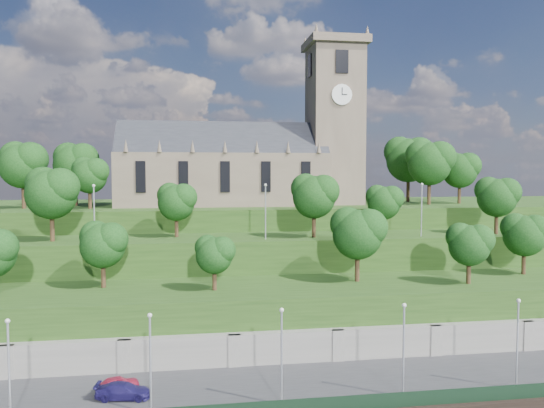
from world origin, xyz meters
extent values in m
cube|color=#2D2D30|center=(0.00, 6.00, 1.00)|extent=(160.00, 12.00, 2.00)
cube|color=black|center=(0.00, 0.60, 2.60)|extent=(160.00, 0.10, 1.20)
cube|color=slate|center=(0.00, 12.00, 2.50)|extent=(160.00, 2.00, 5.00)
cube|color=slate|center=(-25.00, 11.20, 2.50)|extent=(1.20, 0.60, 5.00)
cube|color=slate|center=(-15.00, 11.20, 2.50)|extent=(1.20, 0.60, 5.00)
cube|color=slate|center=(-5.00, 11.20, 2.50)|extent=(1.20, 0.60, 5.00)
cube|color=slate|center=(5.00, 11.20, 2.50)|extent=(1.20, 0.60, 5.00)
cube|color=slate|center=(15.00, 11.20, 2.50)|extent=(1.20, 0.60, 5.00)
cube|color=slate|center=(25.00, 11.20, 2.50)|extent=(1.20, 0.60, 5.00)
cube|color=#203D14|center=(0.00, 18.00, 4.00)|extent=(160.00, 12.00, 8.00)
cube|color=#203D14|center=(0.00, 29.00, 6.00)|extent=(160.00, 10.00, 12.00)
cube|color=#203D14|center=(0.00, 50.00, 7.50)|extent=(160.00, 32.00, 15.00)
cube|color=brown|center=(-4.00, 46.00, 19.00)|extent=(32.00, 12.00, 8.00)
cube|color=#222329|center=(-4.00, 46.00, 23.00)|extent=(32.00, 10.18, 10.18)
cone|color=brown|center=(-18.00, 40.00, 23.90)|extent=(0.70, 0.70, 1.80)
cone|color=brown|center=(-13.33, 40.00, 23.90)|extent=(0.70, 0.70, 1.80)
cone|color=brown|center=(-8.67, 40.00, 23.90)|extent=(0.70, 0.70, 1.80)
cone|color=brown|center=(-4.00, 40.00, 23.90)|extent=(0.70, 0.70, 1.80)
cone|color=brown|center=(0.67, 40.00, 23.90)|extent=(0.70, 0.70, 1.80)
cone|color=brown|center=(5.33, 40.00, 23.90)|extent=(0.70, 0.70, 1.80)
cone|color=brown|center=(10.00, 40.00, 23.90)|extent=(0.70, 0.70, 1.80)
cube|color=black|center=(-16.00, 39.92, 19.50)|extent=(1.40, 0.25, 4.50)
cube|color=black|center=(-10.00, 39.92, 19.50)|extent=(1.40, 0.25, 4.50)
cube|color=black|center=(-4.00, 39.92, 19.50)|extent=(1.40, 0.25, 4.50)
cube|color=black|center=(2.00, 39.92, 19.50)|extent=(1.40, 0.25, 4.50)
cube|color=black|center=(8.00, 39.92, 19.50)|extent=(1.40, 0.25, 4.50)
cube|color=brown|center=(14.00, 46.00, 27.50)|extent=(8.00, 8.00, 25.00)
cube|color=brown|center=(14.00, 46.00, 40.60)|extent=(9.20, 9.20, 1.20)
cone|color=brown|center=(10.00, 42.00, 41.80)|extent=(0.80, 0.80, 1.60)
cone|color=brown|center=(10.00, 50.00, 41.80)|extent=(0.80, 0.80, 1.60)
cone|color=brown|center=(18.00, 42.00, 41.80)|extent=(0.80, 0.80, 1.60)
cone|color=brown|center=(18.00, 50.00, 41.80)|extent=(0.80, 0.80, 1.60)
cube|color=black|center=(14.00, 41.92, 37.00)|extent=(2.00, 0.25, 3.50)
cube|color=black|center=(14.00, 50.08, 37.00)|extent=(2.00, 0.25, 3.50)
cube|color=black|center=(9.92, 46.00, 37.00)|extent=(0.25, 2.00, 3.50)
cube|color=black|center=(18.08, 46.00, 37.00)|extent=(0.25, 2.00, 3.50)
cylinder|color=white|center=(14.00, 41.88, 32.00)|extent=(3.20, 0.30, 3.20)
cylinder|color=white|center=(18.12, 46.00, 32.00)|extent=(0.30, 3.20, 3.20)
cube|color=black|center=(14.00, 41.70, 32.50)|extent=(0.12, 0.05, 1.10)
cube|color=black|center=(14.40, 41.70, 32.00)|extent=(0.80, 0.05, 0.12)
cylinder|color=#332113|center=(-18.14, 20.00, 9.52)|extent=(0.50, 0.50, 3.04)
sphere|color=#0E340E|center=(-18.14, 20.00, 12.46)|extent=(4.73, 4.73, 4.73)
sphere|color=#0E340E|center=(-17.19, 19.53, 13.17)|extent=(3.55, 3.55, 3.55)
sphere|color=#0E340E|center=(-18.97, 20.59, 13.41)|extent=(3.31, 3.31, 3.31)
cylinder|color=#332113|center=(-6.58, 17.00, 9.23)|extent=(0.47, 0.47, 2.46)
sphere|color=#0E340E|center=(-6.58, 17.00, 11.61)|extent=(3.83, 3.83, 3.83)
sphere|color=#0E340E|center=(-5.81, 16.62, 12.19)|extent=(2.87, 2.87, 2.87)
sphere|color=#0E340E|center=(-7.25, 17.48, 12.38)|extent=(2.68, 2.68, 2.68)
cylinder|color=#332113|center=(9.36, 19.00, 9.79)|extent=(0.52, 0.52, 3.58)
sphere|color=#0E340E|center=(9.36, 19.00, 13.25)|extent=(5.57, 5.57, 5.57)
sphere|color=#0E340E|center=(10.47, 18.44, 14.09)|extent=(4.18, 4.18, 4.18)
sphere|color=#0E340E|center=(8.38, 19.70, 14.37)|extent=(3.90, 3.90, 3.90)
cylinder|color=#332113|center=(21.02, 16.00, 9.43)|extent=(0.49, 0.49, 2.86)
sphere|color=#0E340E|center=(21.02, 16.00, 12.20)|extent=(4.46, 4.46, 4.46)
sphere|color=#0E340E|center=(21.91, 15.55, 12.87)|extent=(3.34, 3.34, 3.34)
sphere|color=#0E340E|center=(20.24, 16.56, 13.09)|extent=(3.12, 3.12, 3.12)
cylinder|color=#332113|center=(30.28, 20.00, 9.57)|extent=(0.50, 0.50, 3.14)
sphere|color=#0E340E|center=(30.28, 20.00, 12.60)|extent=(4.88, 4.88, 4.88)
sphere|color=#0E340E|center=(31.25, 19.51, 13.34)|extent=(3.66, 3.66, 3.66)
sphere|color=#0E340E|center=(29.42, 20.61, 13.58)|extent=(3.42, 3.42, 3.42)
cylinder|color=#332113|center=(-25.16, 28.00, 13.90)|extent=(0.53, 0.53, 3.80)
sphere|color=#0E340E|center=(-25.16, 28.00, 17.57)|extent=(5.91, 5.91, 5.91)
sphere|color=#0E340E|center=(-23.98, 27.41, 18.46)|extent=(4.43, 4.43, 4.43)
sphere|color=#0E340E|center=(-26.20, 28.74, 18.76)|extent=(4.14, 4.14, 4.14)
cylinder|color=#332113|center=(-10.76, 30.00, 13.48)|extent=(0.49, 0.49, 2.96)
sphere|color=#0E340E|center=(-10.76, 30.00, 16.34)|extent=(4.60, 4.60, 4.60)
sphere|color=#0E340E|center=(-9.84, 29.54, 17.03)|extent=(3.45, 3.45, 3.45)
sphere|color=#0E340E|center=(-11.57, 30.58, 17.26)|extent=(3.22, 3.22, 3.22)
cylinder|color=#332113|center=(6.25, 27.00, 13.72)|extent=(0.51, 0.51, 3.45)
sphere|color=#0E340E|center=(6.25, 27.00, 17.06)|extent=(5.36, 5.36, 5.36)
sphere|color=#0E340E|center=(7.32, 26.46, 17.86)|extent=(4.02, 4.02, 4.02)
sphere|color=#0E340E|center=(5.31, 27.67, 18.13)|extent=(3.75, 3.75, 3.75)
cylinder|color=#332113|center=(16.14, 29.00, 13.40)|extent=(0.48, 0.48, 2.80)
sphere|color=#0E340E|center=(16.14, 29.00, 16.11)|extent=(4.36, 4.36, 4.36)
sphere|color=#0E340E|center=(17.02, 28.56, 16.77)|extent=(3.27, 3.27, 3.27)
sphere|color=#0E340E|center=(15.38, 29.55, 16.98)|extent=(3.05, 3.05, 3.05)
cylinder|color=#332113|center=(30.93, 27.00, 13.63)|extent=(0.50, 0.50, 3.26)
sphere|color=#0E340E|center=(30.93, 27.00, 16.78)|extent=(5.07, 5.07, 5.07)
sphere|color=#0E340E|center=(31.94, 26.49, 17.54)|extent=(3.80, 3.80, 3.80)
sphere|color=#0E340E|center=(30.04, 27.63, 17.80)|extent=(3.55, 3.55, 3.55)
cylinder|color=#332113|center=(-32.42, 42.00, 17.06)|extent=(0.54, 0.54, 4.11)
sphere|color=#0E340E|center=(-32.42, 42.00, 21.03)|extent=(6.40, 6.40, 6.40)
sphere|color=#0E340E|center=(-31.14, 41.36, 21.99)|extent=(4.80, 4.80, 4.80)
sphere|color=#0E340E|center=(-33.54, 42.80, 22.31)|extent=(4.48, 4.48, 4.48)
cylinder|color=#332113|center=(-26.56, 48.00, 17.10)|extent=(0.55, 0.55, 4.20)
sphere|color=#0E340E|center=(-26.56, 48.00, 21.16)|extent=(6.53, 6.53, 6.53)
sphere|color=#0E340E|center=(-25.25, 47.35, 22.14)|extent=(4.90, 4.90, 4.90)
sphere|color=#0E340E|center=(-27.70, 48.82, 22.47)|extent=(4.57, 4.57, 4.57)
cylinder|color=#332113|center=(-23.01, 40.00, 16.57)|extent=(0.50, 0.50, 3.14)
sphere|color=#0E340E|center=(-23.01, 40.00, 19.60)|extent=(4.88, 4.88, 4.88)
sphere|color=#0E340E|center=(-22.03, 39.51, 20.34)|extent=(3.66, 3.66, 3.66)
sphere|color=#0E340E|center=(-23.86, 40.61, 20.58)|extent=(3.42, 3.42, 3.42)
cylinder|color=#332113|center=(28.47, 42.00, 17.20)|extent=(0.56, 0.56, 4.40)
sphere|color=#0E340E|center=(28.47, 42.00, 21.45)|extent=(6.84, 6.84, 6.84)
sphere|color=#0E340E|center=(29.84, 41.32, 22.47)|extent=(5.13, 5.13, 5.13)
sphere|color=#0E340E|center=(27.28, 42.85, 22.81)|extent=(4.79, 4.79, 4.79)
cylinder|color=#332113|center=(28.36, 50.00, 17.44)|extent=(0.58, 0.58, 4.89)
sphere|color=#0E340E|center=(28.36, 50.00, 22.17)|extent=(7.60, 7.60, 7.60)
sphere|color=#0E340E|center=(29.88, 49.24, 23.31)|extent=(5.70, 5.70, 5.70)
sphere|color=#0E340E|center=(27.03, 50.95, 23.69)|extent=(5.32, 5.32, 5.32)
cylinder|color=#332113|center=(34.69, 44.00, 16.83)|extent=(0.52, 0.52, 3.66)
sphere|color=#0E340E|center=(34.69, 44.00, 20.37)|extent=(5.69, 5.69, 5.69)
sphere|color=#0E340E|center=(35.83, 43.43, 21.22)|extent=(4.27, 4.27, 4.27)
sphere|color=#0E340E|center=(33.70, 44.71, 21.51)|extent=(3.98, 3.98, 3.98)
cylinder|color=#B2B2B7|center=(-22.00, 2.50, 5.69)|extent=(0.16, 0.16, 7.38)
sphere|color=silver|center=(-22.00, 2.50, 9.50)|extent=(0.36, 0.36, 0.36)
cylinder|color=#B2B2B7|center=(-12.00, 2.50, 5.69)|extent=(0.16, 0.16, 7.38)
sphere|color=silver|center=(-12.00, 2.50, 9.50)|extent=(0.36, 0.36, 0.36)
cylinder|color=#B2B2B7|center=(-2.00, 2.50, 5.69)|extent=(0.16, 0.16, 7.38)
sphere|color=silver|center=(-2.00, 2.50, 9.50)|extent=(0.36, 0.36, 0.36)
cylinder|color=#B2B2B7|center=(8.00, 2.50, 5.69)|extent=(0.16, 0.16, 7.38)
sphere|color=silver|center=(8.00, 2.50, 9.50)|extent=(0.36, 0.36, 0.36)
cylinder|color=#B2B2B7|center=(18.00, 2.50, 5.69)|extent=(0.16, 0.16, 7.38)
sphere|color=silver|center=(18.00, 2.50, 9.50)|extent=(0.36, 0.36, 0.36)
cylinder|color=#B2B2B7|center=(-20.00, 26.00, 15.25)|extent=(0.16, 0.16, 6.50)
sphere|color=silver|center=(-20.00, 26.00, 18.62)|extent=(0.36, 0.36, 0.36)
cylinder|color=#B2B2B7|center=(0.00, 26.00, 15.25)|extent=(0.16, 0.16, 6.50)
sphere|color=silver|center=(0.00, 26.00, 18.62)|extent=(0.36, 0.36, 0.36)
cylinder|color=#B2B2B7|center=(20.00, 26.00, 15.25)|extent=(0.16, 0.16, 6.50)
sphere|color=silver|center=(20.00, 26.00, 18.62)|extent=(0.36, 0.36, 0.36)
imported|color=#9F1A36|center=(-15.04, 7.25, 2.58)|extent=(3.67, 2.42, 1.16)
imported|color=#1C154C|center=(-14.40, 5.47, 2.64)|extent=(4.60, 2.33, 1.28)
camera|label=1|loc=(-8.79, -37.39, 20.24)|focal=35.00mm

